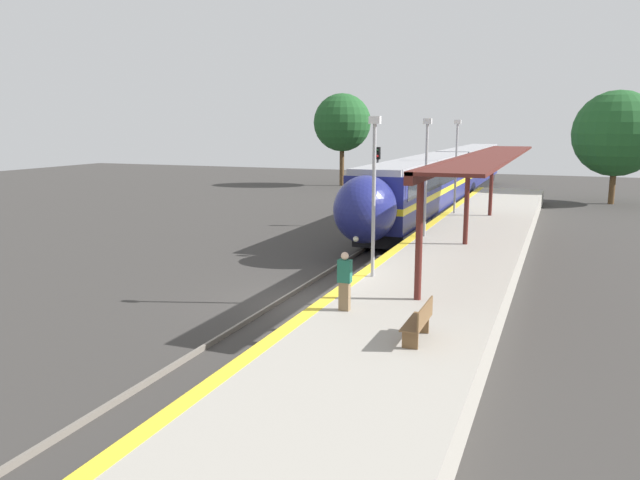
{
  "coord_description": "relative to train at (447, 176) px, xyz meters",
  "views": [
    {
      "loc": [
        7.89,
        -18.69,
        5.89
      ],
      "look_at": [
        0.57,
        0.02,
        2.17
      ],
      "focal_mm": 35.0,
      "sensor_mm": 36.0,
      "label": 1
    }
  ],
  "objects": [
    {
      "name": "train",
      "position": [
        0.0,
        0.0,
        0.0
      ],
      "size": [
        2.82,
        43.15,
        3.94
      ],
      "color": "black",
      "rests_on": "ground_plane"
    },
    {
      "name": "station_canopy",
      "position": [
        4.81,
        -19.44,
        2.26
      ],
      "size": [
        2.02,
        20.98,
        3.74
      ],
      "color": "#511E19",
      "rests_on": "platform_right"
    },
    {
      "name": "lamppost_far",
      "position": [
        2.23,
        -10.18,
        1.71
      ],
      "size": [
        0.36,
        0.2,
        5.17
      ],
      "color": "#9E9EA3",
      "rests_on": "platform_right"
    },
    {
      "name": "lamppost_near",
      "position": [
        2.23,
        -26.24,
        1.71
      ],
      "size": [
        0.36,
        0.2,
        5.17
      ],
      "color": "#9E9EA3",
      "rests_on": "platform_right"
    },
    {
      "name": "background_tree_right",
      "position": [
        11.31,
        6.2,
        3.0
      ],
      "size": [
        6.35,
        6.35,
        8.43
      ],
      "color": "brown",
      "rests_on": "ground_plane"
    },
    {
      "name": "platform_right",
      "position": [
        4.06,
        -26.74,
        -1.76
      ],
      "size": [
        4.89,
        64.0,
        1.0
      ],
      "color": "#9E998E",
      "rests_on": "ground_plane"
    },
    {
      "name": "platform_bench",
      "position": [
        5.03,
        -31.83,
        -0.79
      ],
      "size": [
        0.44,
        1.54,
        0.89
      ],
      "color": "brown",
      "rests_on": "platform_right"
    },
    {
      "name": "rail_right",
      "position": [
        0.72,
        -26.74,
        -2.18
      ],
      "size": [
        0.08,
        90.0,
        0.15
      ],
      "primitive_type": "cube",
      "color": "slate",
      "rests_on": "ground_plane"
    },
    {
      "name": "lamppost_mid",
      "position": [
        2.23,
        -18.21,
        1.71
      ],
      "size": [
        0.36,
        0.2,
        5.17
      ],
      "color": "#9E9EA3",
      "rests_on": "platform_right"
    },
    {
      "name": "ground_plane",
      "position": [
        0.0,
        -26.74,
        -2.25
      ],
      "size": [
        120.0,
        120.0,
        0.0
      ],
      "primitive_type": "plane",
      "color": "#383533"
    },
    {
      "name": "background_tree_left",
      "position": [
        -12.46,
        12.4,
        3.84
      ],
      "size": [
        5.55,
        5.55,
        8.89
      ],
      "color": "brown",
      "rests_on": "ground_plane"
    },
    {
      "name": "railway_signal",
      "position": [
        -2.2,
        -10.5,
        0.57
      ],
      "size": [
        0.28,
        0.28,
        4.63
      ],
      "color": "#59595E",
      "rests_on": "ground_plane"
    },
    {
      "name": "person_waiting",
      "position": [
        2.63,
        -30.18,
        -0.44
      ],
      "size": [
        0.36,
        0.22,
        1.6
      ],
      "color": "#7F6647",
      "rests_on": "platform_right"
    },
    {
      "name": "rail_left",
      "position": [
        -0.72,
        -26.74,
        -2.18
      ],
      "size": [
        0.08,
        90.0,
        0.15
      ],
      "primitive_type": "cube",
      "color": "slate",
      "rests_on": "ground_plane"
    }
  ]
}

